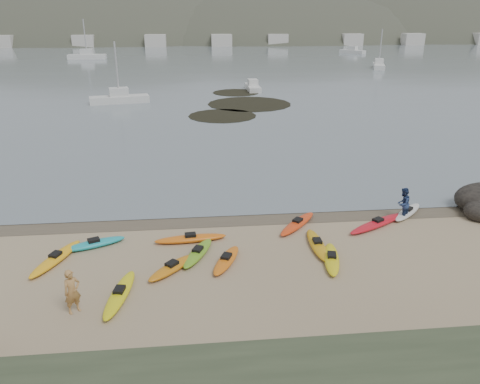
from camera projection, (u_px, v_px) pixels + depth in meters
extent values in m
plane|color=tan|center=(240.00, 216.00, 27.20)|extent=(600.00, 600.00, 0.00)
plane|color=brown|center=(241.00, 218.00, 26.92)|extent=(60.00, 60.00, 0.00)
plane|color=slate|center=(194.00, 30.00, 305.73)|extent=(1200.00, 1200.00, 0.00)
ellipsoid|color=orange|center=(226.00, 260.00, 22.01)|extent=(1.82, 2.96, 0.34)
ellipsoid|color=yellow|center=(120.00, 294.00, 19.36)|extent=(1.31, 3.75, 0.34)
ellipsoid|color=silver|center=(408.00, 212.00, 27.31)|extent=(2.83, 2.79, 0.34)
ellipsoid|color=#FFB315|center=(56.00, 258.00, 22.18)|extent=(2.03, 3.82, 0.34)
ellipsoid|color=orange|center=(172.00, 268.00, 21.37)|extent=(2.47, 2.67, 0.34)
ellipsoid|color=#6CA821|center=(198.00, 253.00, 22.67)|extent=(1.90, 3.16, 0.34)
ellipsoid|color=#E53F13|center=(297.00, 224.00, 25.82)|extent=(2.87, 3.26, 0.34)
ellipsoid|color=gold|center=(317.00, 245.00, 23.49)|extent=(0.75, 3.45, 0.34)
ellipsoid|color=#1CA1AE|center=(94.00, 244.00, 23.56)|extent=(3.15, 1.86, 0.34)
ellipsoid|color=red|center=(378.00, 223.00, 25.86)|extent=(4.21, 2.89, 0.34)
ellipsoid|color=yellow|center=(332.00, 259.00, 22.12)|extent=(1.39, 3.28, 0.34)
ellipsoid|color=orange|center=(191.00, 239.00, 24.11)|extent=(3.77, 1.05, 0.34)
imported|color=tan|center=(72.00, 291.00, 18.19)|extent=(0.80, 0.77, 1.85)
imported|color=navy|center=(403.00, 204.00, 26.46)|extent=(1.16, 1.15, 1.89)
cylinder|color=black|center=(222.00, 116.00, 53.30)|extent=(7.76, 7.76, 0.04)
cylinder|color=black|center=(249.00, 104.00, 60.20)|extent=(10.75, 10.75, 0.04)
cylinder|color=black|center=(236.00, 93.00, 68.67)|extent=(6.80, 6.80, 0.04)
cube|color=silver|center=(119.00, 99.00, 60.74)|extent=(7.77, 3.67, 1.05)
cube|color=silver|center=(253.00, 88.00, 70.65)|extent=(1.85, 6.32, 0.88)
cube|color=silver|center=(379.00, 66.00, 98.22)|extent=(4.43, 7.95, 1.07)
cube|color=silver|center=(87.00, 56.00, 117.98)|extent=(9.41, 2.86, 1.31)
cube|color=silver|center=(352.00, 51.00, 134.58)|extent=(6.50, 7.11, 1.06)
ellipsoid|color=#384235|center=(97.00, 81.00, 210.50)|extent=(220.00, 120.00, 80.00)
ellipsoid|color=#384235|center=(275.00, 74.00, 212.38)|extent=(200.00, 110.00, 68.00)
ellipsoid|color=#384235|center=(441.00, 73.00, 230.27)|extent=(230.00, 130.00, 76.00)
cube|color=beige|center=(73.00, 41.00, 157.17)|extent=(7.00, 5.00, 4.00)
cube|color=beige|center=(145.00, 41.00, 159.42)|extent=(7.00, 5.00, 4.00)
cube|color=beige|center=(215.00, 40.00, 161.66)|extent=(7.00, 5.00, 4.00)
cube|color=beige|center=(284.00, 40.00, 163.91)|extent=(7.00, 5.00, 4.00)
cube|color=beige|center=(350.00, 40.00, 166.16)|extent=(7.00, 5.00, 4.00)
cube|color=beige|center=(415.00, 39.00, 168.40)|extent=(7.00, 5.00, 4.00)
cube|color=beige|center=(478.00, 39.00, 170.65)|extent=(7.00, 5.00, 4.00)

